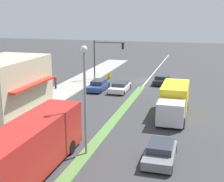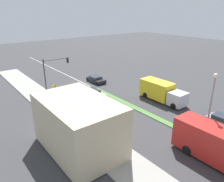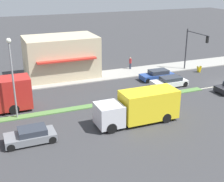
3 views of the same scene
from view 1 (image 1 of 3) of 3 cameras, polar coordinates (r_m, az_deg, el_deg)
The scene contains 15 objects.
ground_plane at distance 27.74m, azimuth 0.07°, elevation -5.85°, with size 160.00×160.00×0.00m, color #38383A.
sidewalk_right at distance 30.87m, azimuth -16.53°, elevation -4.25°, with size 4.00×73.00×0.12m, color #9E9B93.
median_strip at distance 19.95m, azimuth -7.24°, elevation -14.19°, with size 0.90×46.00×0.10m, color #568442.
lane_marking_center at distance 44.68m, azimuth 6.40°, elevation 1.79°, with size 0.16×60.00×0.01m, color beige.
building_corner_store at distance 31.95m, azimuth -19.01°, elevation 1.07°, with size 6.34×9.03×5.13m.
traffic_signal_main at distance 44.55m, azimuth -1.50°, elevation 6.93°, with size 4.59×0.34×5.60m.
street_lamp at distance 20.36m, azimuth -5.01°, elevation 0.72°, with size 0.44×0.44×7.37m.
pedestrian at distance 40.04m, azimuth -10.30°, elevation 1.67°, with size 0.34×0.34×1.67m.
warning_aframe_sign at distance 45.97m, azimuth -0.53°, elevation 2.76°, with size 0.45×0.53×0.84m.
delivery_truck at distance 29.77m, azimuth 11.26°, elevation -1.77°, with size 2.44×7.50×2.87m.
city_bus at distance 19.01m, azimuth -15.34°, elevation -10.41°, with size 2.56×11.00×3.26m.
suv_grey at distance 21.07m, azimuth 8.81°, elevation -11.03°, with size 1.91×3.94×1.20m.
sedan_dark at distance 43.25m, azimuth 9.06°, elevation 2.06°, with size 1.91×4.10×1.18m.
van_white at distance 38.52m, azimuth 1.49°, elevation 0.76°, with size 1.89×4.27×1.17m.
coupe_blue at distance 39.26m, azimuth -2.48°, elevation 1.05°, with size 1.77×4.27×1.27m.
Camera 1 is at (-7.13, 43.08, 9.48)m, focal length 50.00 mm.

